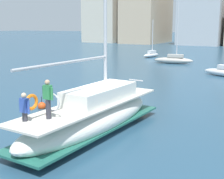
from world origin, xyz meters
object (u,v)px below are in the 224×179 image
Objects in this scene: moored_sloop_near at (174,59)px; mooring_buoy at (42,106)px; main_sailboat at (93,115)px; moored_cutter_right at (151,54)px.

mooring_buoy is at bearing -89.78° from moored_sloop_near.
moored_sloop_near is (-5.33, 28.76, -0.34)m from main_sailboat.
moored_cutter_right is 6.91× the size of mooring_buoy.
moored_sloop_near reaches higher than moored_cutter_right.
moored_cutter_right is (-5.86, 6.55, -0.11)m from moored_sloop_near.
moored_cutter_right is at bearing 107.59° from main_sailboat.
moored_cutter_right is at bearing 100.25° from mooring_buoy.
moored_cutter_right is (-11.19, 35.32, -0.45)m from main_sailboat.
moored_sloop_near reaches higher than mooring_buoy.
moored_cutter_right reaches higher than mooring_buoy.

